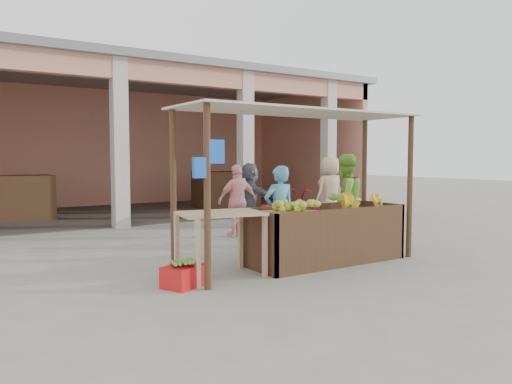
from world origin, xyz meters
TOP-DOWN VIEW (x-y plane):
  - ground at (0.00, 0.00)m, footprint 60.00×60.00m
  - market_building at (0.05, 8.93)m, footprint 14.40×6.40m
  - fruit_stall at (0.50, 0.00)m, footprint 2.60×0.95m
  - stall_awning at (-0.01, 0.06)m, footprint 4.09×1.35m
  - banana_heap at (1.31, 0.03)m, footprint 1.21×0.66m
  - melon_tray at (-0.14, 0.01)m, footprint 0.74×0.64m
  - berry_heap at (0.22, 0.04)m, footprint 0.44×0.36m
  - side_table at (-1.40, 0.03)m, footprint 1.24×0.93m
  - papaya_pile at (-1.40, 0.03)m, footprint 0.69×0.39m
  - red_crate at (-2.04, -0.16)m, footprint 0.64×0.57m
  - plantain_bundle at (-2.04, -0.16)m, footprint 0.39×0.28m
  - produce_sacks at (2.67, 5.54)m, footprint 1.02×0.76m
  - vendor_blue at (0.13, 0.76)m, footprint 0.65×0.50m
  - vendor_green at (1.88, 1.03)m, footprint 0.91×0.55m
  - motorcycle at (1.00, 2.00)m, footprint 0.74×2.08m
  - shopper_b at (0.64, 2.96)m, footprint 0.99×0.57m
  - shopper_c at (3.34, 3.11)m, footprint 0.95×0.66m
  - shopper_d at (1.82, 4.33)m, footprint 0.88×1.59m

SIDE VIEW (x-z plane):
  - ground at x=0.00m, z-range 0.00..0.00m
  - red_crate at x=-2.04m, z-range 0.00..0.28m
  - produce_sacks at x=2.67m, z-range 0.00..0.62m
  - plantain_bundle at x=-2.04m, z-range 0.28..0.36m
  - fruit_stall at x=0.50m, z-range 0.00..0.80m
  - motorcycle at x=1.00m, z-range 0.00..1.08m
  - side_table at x=-1.40m, z-range 0.32..1.24m
  - shopper_d at x=1.82m, z-range 0.00..1.63m
  - shopper_b at x=0.64m, z-range 0.00..1.63m
  - vendor_blue at x=0.13m, z-range 0.00..1.64m
  - berry_heap at x=0.22m, z-range 0.80..0.94m
  - melon_tray at x=-0.14m, z-range 0.79..0.99m
  - banana_heap at x=1.31m, z-range 0.80..1.02m
  - vendor_green at x=1.88m, z-range 0.00..1.83m
  - shopper_c at x=3.34m, z-range 0.00..1.88m
  - papaya_pile at x=-1.40m, z-range 0.92..1.12m
  - stall_awning at x=-0.01m, z-range 0.78..3.17m
  - market_building at x=0.05m, z-range 0.60..4.80m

